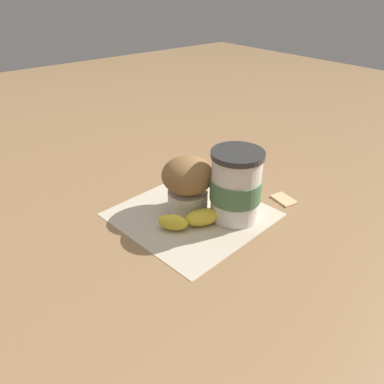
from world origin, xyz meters
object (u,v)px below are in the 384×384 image
banana (200,215)px  muffin (188,182)px  coffee_cup (236,186)px  sugar_packet (284,199)px

banana → muffin: bearing=-104.2°
coffee_cup → muffin: coffee_cup is taller
sugar_packet → muffin: bearing=-30.0°
muffin → sugar_packet: (-0.17, 0.10, -0.06)m
coffee_cup → sugar_packet: 0.14m
muffin → sugar_packet: size_ratio=2.18×
coffee_cup → sugar_packet: coffee_cup is taller
banana → sugar_packet: size_ratio=3.22×
muffin → banana: (0.01, 0.05, -0.04)m
coffee_cup → sugar_packet: size_ratio=2.70×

